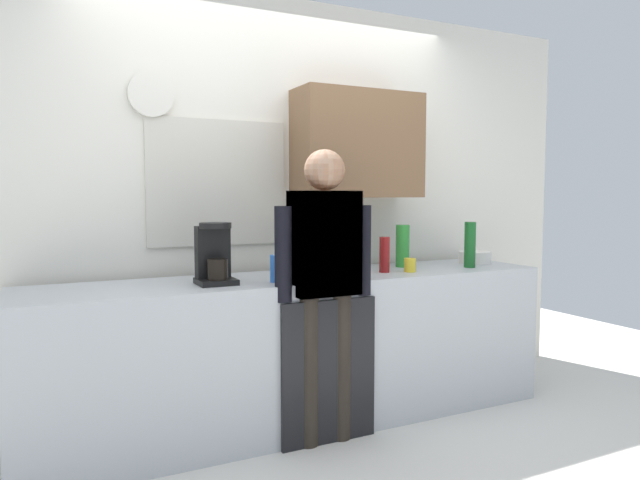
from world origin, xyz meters
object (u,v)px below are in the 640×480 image
bottle_red_vinegar (384,255)px  mixing_bowl (475,257)px  person_at_sink (324,271)px  bottle_green_wine (470,245)px  coffee_maker (214,257)px  cup_yellow_cup (410,265)px  potted_plant (318,254)px  bottle_clear_soda (403,246)px  dish_soap (275,268)px  person_guest (324,271)px

bottle_red_vinegar → mixing_bowl: (0.84, 0.14, -0.07)m
person_at_sink → bottle_green_wine: bearing=13.3°
coffee_maker → cup_yellow_cup: 1.22m
coffee_maker → potted_plant: (0.62, -0.01, -0.01)m
bottle_green_wine → cup_yellow_cup: size_ratio=3.53×
coffee_maker → bottle_clear_soda: bearing=6.4°
dish_soap → potted_plant: bearing=15.7°
bottle_clear_soda → person_guest: person_guest is taller
bottle_clear_soda → potted_plant: bearing=-167.2°
potted_plant → person_guest: 0.26m
person_guest → coffee_maker: bearing=-19.4°
cup_yellow_cup → dish_soap: (-0.90, -0.02, 0.04)m
bottle_green_wine → mixing_bowl: (0.21, 0.18, -0.11)m
bottle_red_vinegar → potted_plant: size_ratio=0.96×
bottle_red_vinegar → person_at_sink: person_at_sink is taller
bottle_green_wine → potted_plant: size_ratio=1.30×
bottle_clear_soda → potted_plant: (-0.70, -0.16, -0.01)m
bottle_green_wine → bottle_red_vinegar: bottle_green_wine is taller
cup_yellow_cup → bottle_clear_soda: bearing=66.4°
coffee_maker → bottle_clear_soda: coffee_maker is taller
cup_yellow_cup → dish_soap: 0.91m
bottle_green_wine → bottle_clear_soda: size_ratio=1.07×
mixing_bowl → dish_soap: 1.60m
person_guest → mixing_bowl: bearing=-159.1°
bottle_green_wine → person_guest: 1.18m
bottle_clear_soda → bottle_red_vinegar: size_ratio=1.27×
bottle_clear_soda → potted_plant: 0.72m
coffee_maker → bottle_red_vinegar: size_ratio=1.50×
cup_yellow_cup → bottle_green_wine: bearing=0.9°
coffee_maker → cup_yellow_cup: bearing=-3.7°
person_at_sink → bottle_red_vinegar: bearing=27.8°
bottle_red_vinegar → cup_yellow_cup: bearing=-19.4°
bottle_red_vinegar → dish_soap: bottle_red_vinegar is taller
person_at_sink → dish_soap: bearing=149.5°
bottle_clear_soda → person_at_sink: 0.88m
bottle_red_vinegar → mixing_bowl: size_ratio=1.00×
bottle_red_vinegar → potted_plant: 0.45m
bottle_clear_soda → cup_yellow_cup: size_ratio=3.29×
dish_soap → person_at_sink: 0.27m
bottle_red_vinegar → mixing_bowl: bottle_red_vinegar is taller
cup_yellow_cup → mixing_bowl: 0.71m
cup_yellow_cup → mixing_bowl: bearing=15.6°
bottle_clear_soda → person_at_sink: size_ratio=0.17×
bottle_red_vinegar → mixing_bowl: 0.85m
person_at_sink → mixing_bowl: bearing=19.4°
coffee_maker → dish_soap: bearing=-17.3°
bottle_green_wine → dish_soap: 1.39m
coffee_maker → mixing_bowl: 1.91m
potted_plant → cup_yellow_cup: bearing=-6.4°
cup_yellow_cup → person_guest: 0.70m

